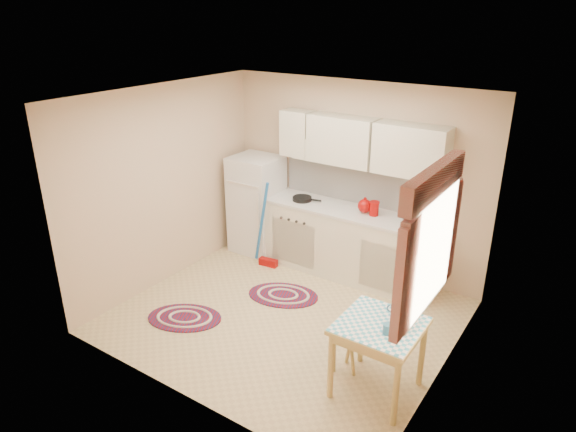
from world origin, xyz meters
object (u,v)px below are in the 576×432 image
Objects in this scene: fridge at (257,204)px; base_cabinets at (345,243)px; stool at (345,352)px; table at (377,358)px.

base_cabinets is (1.41, 0.05, -0.26)m from fridge.
fridge is 2.95m from stool.
base_cabinets is at bearing 2.03° from fridge.
fridge is at bearing -177.97° from base_cabinets.
stool is (0.94, -1.76, -0.23)m from base_cabinets.
table is at bearing -33.54° from fridge.
table reaches higher than stool.
table is at bearing -14.54° from stool.
table is at bearing -54.73° from base_cabinets.
stool is at bearing -61.85° from base_cabinets.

